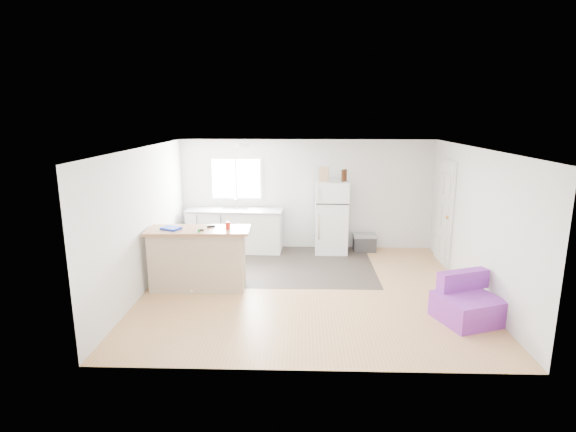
{
  "coord_description": "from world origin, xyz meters",
  "views": [
    {
      "loc": [
        -0.12,
        -7.22,
        2.94
      ],
      "look_at": [
        -0.36,
        0.7,
        1.13
      ],
      "focal_mm": 28.0,
      "sensor_mm": 36.0,
      "label": 1
    }
  ],
  "objects_px": {
    "cardboard_box": "(324,174)",
    "cooler": "(364,242)",
    "refrigerator": "(331,217)",
    "blue_tray": "(171,228)",
    "purple_seat": "(467,304)",
    "red_cup": "(228,226)",
    "cleaner_jug": "(211,281)",
    "kitchen_cabinets": "(235,230)",
    "peninsula": "(198,258)",
    "mop": "(194,279)",
    "bottle_right": "(345,175)",
    "bottle_left": "(343,176)"
  },
  "relations": [
    {
      "from": "mop",
      "to": "cardboard_box",
      "type": "height_order",
      "value": "cardboard_box"
    },
    {
      "from": "cooler",
      "to": "bottle_left",
      "type": "distance_m",
      "value": 1.59
    },
    {
      "from": "cooler",
      "to": "bottle_left",
      "type": "xyz_separation_m",
      "value": [
        -0.53,
        -0.17,
        1.49
      ]
    },
    {
      "from": "purple_seat",
      "to": "blue_tray",
      "type": "relative_size",
      "value": 3.4
    },
    {
      "from": "kitchen_cabinets",
      "to": "blue_tray",
      "type": "bearing_deg",
      "value": -105.35
    },
    {
      "from": "peninsula",
      "to": "cardboard_box",
      "type": "xyz_separation_m",
      "value": [
        2.22,
        2.07,
        1.17
      ]
    },
    {
      "from": "peninsula",
      "to": "mop",
      "type": "height_order",
      "value": "mop"
    },
    {
      "from": "purple_seat",
      "to": "bottle_right",
      "type": "relative_size",
      "value": 4.08
    },
    {
      "from": "cooler",
      "to": "bottle_left",
      "type": "height_order",
      "value": "bottle_left"
    },
    {
      "from": "kitchen_cabinets",
      "to": "purple_seat",
      "type": "xyz_separation_m",
      "value": [
        3.86,
        -3.26,
        -0.23
      ]
    },
    {
      "from": "refrigerator",
      "to": "mop",
      "type": "bearing_deg",
      "value": -135.22
    },
    {
      "from": "blue_tray",
      "to": "cooler",
      "type": "bearing_deg",
      "value": 32.74
    },
    {
      "from": "refrigerator",
      "to": "mop",
      "type": "distance_m",
      "value": 3.42
    },
    {
      "from": "refrigerator",
      "to": "blue_tray",
      "type": "relative_size",
      "value": 5.19
    },
    {
      "from": "cleaner_jug",
      "to": "cardboard_box",
      "type": "height_order",
      "value": "cardboard_box"
    },
    {
      "from": "peninsula",
      "to": "cardboard_box",
      "type": "relative_size",
      "value": 5.79
    },
    {
      "from": "peninsula",
      "to": "refrigerator",
      "type": "bearing_deg",
      "value": 39.99
    },
    {
      "from": "cleaner_jug",
      "to": "kitchen_cabinets",
      "type": "bearing_deg",
      "value": 72.21
    },
    {
      "from": "kitchen_cabinets",
      "to": "red_cup",
      "type": "height_order",
      "value": "kitchen_cabinets"
    },
    {
      "from": "red_cup",
      "to": "bottle_right",
      "type": "relative_size",
      "value": 0.48
    },
    {
      "from": "peninsula",
      "to": "blue_tray",
      "type": "relative_size",
      "value": 5.79
    },
    {
      "from": "cooler",
      "to": "purple_seat",
      "type": "bearing_deg",
      "value": -73.69
    },
    {
      "from": "purple_seat",
      "to": "red_cup",
      "type": "xyz_separation_m",
      "value": [
        -3.64,
        1.09,
        0.87
      ]
    },
    {
      "from": "kitchen_cabinets",
      "to": "bottle_left",
      "type": "bearing_deg",
      "value": 0.08
    },
    {
      "from": "cooler",
      "to": "purple_seat",
      "type": "height_order",
      "value": "purple_seat"
    },
    {
      "from": "bottle_right",
      "to": "peninsula",
      "type": "bearing_deg",
      "value": -141.07
    },
    {
      "from": "purple_seat",
      "to": "mop",
      "type": "xyz_separation_m",
      "value": [
        -4.21,
        0.9,
        -0.01
      ]
    },
    {
      "from": "bottle_right",
      "to": "cardboard_box",
      "type": "bearing_deg",
      "value": -169.77
    },
    {
      "from": "peninsula",
      "to": "bottle_left",
      "type": "relative_size",
      "value": 6.95
    },
    {
      "from": "red_cup",
      "to": "blue_tray",
      "type": "distance_m",
      "value": 0.95
    },
    {
      "from": "red_cup",
      "to": "bottle_left",
      "type": "bearing_deg",
      "value": 44.78
    },
    {
      "from": "mop",
      "to": "cardboard_box",
      "type": "bearing_deg",
      "value": 17.11
    },
    {
      "from": "cooler",
      "to": "purple_seat",
      "type": "relative_size",
      "value": 0.49
    },
    {
      "from": "refrigerator",
      "to": "cleaner_jug",
      "type": "relative_size",
      "value": 4.47
    },
    {
      "from": "red_cup",
      "to": "cardboard_box",
      "type": "xyz_separation_m",
      "value": [
        1.69,
        2.07,
        0.59
      ]
    },
    {
      "from": "red_cup",
      "to": "kitchen_cabinets",
      "type": "bearing_deg",
      "value": 95.65
    },
    {
      "from": "red_cup",
      "to": "bottle_left",
      "type": "distance_m",
      "value": 2.99
    },
    {
      "from": "bottle_right",
      "to": "mop",
      "type": "bearing_deg",
      "value": -139.11
    },
    {
      "from": "red_cup",
      "to": "cardboard_box",
      "type": "relative_size",
      "value": 0.4
    },
    {
      "from": "peninsula",
      "to": "mop",
      "type": "distance_m",
      "value": 0.36
    },
    {
      "from": "peninsula",
      "to": "mop",
      "type": "relative_size",
      "value": 1.54
    },
    {
      "from": "kitchen_cabinets",
      "to": "red_cup",
      "type": "relative_size",
      "value": 17.51
    },
    {
      "from": "refrigerator",
      "to": "purple_seat",
      "type": "distance_m",
      "value": 3.74
    },
    {
      "from": "peninsula",
      "to": "bottle_right",
      "type": "distance_m",
      "value": 3.62
    },
    {
      "from": "refrigerator",
      "to": "blue_tray",
      "type": "height_order",
      "value": "refrigerator"
    },
    {
      "from": "cleaner_jug",
      "to": "mop",
      "type": "bearing_deg",
      "value": -167.6
    },
    {
      "from": "peninsula",
      "to": "cardboard_box",
      "type": "distance_m",
      "value": 3.25
    },
    {
      "from": "cleaner_jug",
      "to": "cooler",
      "type": "bearing_deg",
      "value": 22.62
    },
    {
      "from": "cardboard_box",
      "to": "cooler",
      "type": "bearing_deg",
      "value": 10.08
    },
    {
      "from": "refrigerator",
      "to": "bottle_left",
      "type": "height_order",
      "value": "bottle_left"
    }
  ]
}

